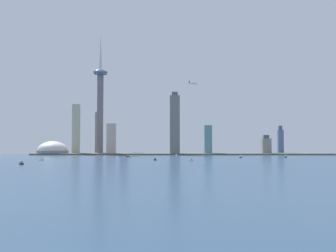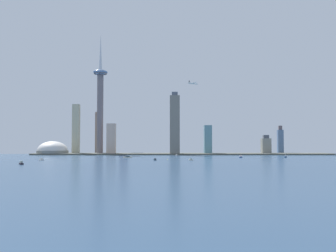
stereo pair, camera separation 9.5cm
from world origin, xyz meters
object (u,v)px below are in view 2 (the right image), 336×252
(skyscraper_1, at_px, (280,141))
(boat_7, at_px, (21,163))
(skyscraper_3, at_px, (207,140))
(skyscraper_7, at_px, (111,139))
(skyscraper_6, at_px, (174,125))
(stadium_dome, at_px, (52,151))
(boat_6, at_px, (190,160))
(skyscraper_0, at_px, (97,128))
(skyscraper_5, at_px, (123,134))
(boat_3, at_px, (154,160))
(observation_tower, at_px, (100,99))
(airplane, at_px, (193,83))
(boat_4, at_px, (240,157))
(skyscraper_4, at_px, (75,129))
(boat_0, at_px, (127,157))
(skyscraper_2, at_px, (265,146))
(boat_2, at_px, (176,155))
(channel_buoy_0, at_px, (167,159))
(boat_1, at_px, (41,160))
(boat_5, at_px, (285,157))

(skyscraper_1, height_order, boat_7, skyscraper_1)
(skyscraper_3, xyz_separation_m, skyscraper_7, (-243.75, -25.65, 1.71))
(skyscraper_6, distance_m, skyscraper_7, 162.74)
(skyscraper_1, bearing_deg, stadium_dome, -175.74)
(boat_6, bearing_deg, skyscraper_0, -85.10)
(skyscraper_5, bearing_deg, boat_3, -75.17)
(observation_tower, bearing_deg, skyscraper_6, -7.22)
(skyscraper_0, bearing_deg, airplane, -6.44)
(boat_4, bearing_deg, skyscraper_4, 70.69)
(skyscraper_4, bearing_deg, boat_3, -55.66)
(skyscraper_7, relative_size, boat_7, 5.60)
(skyscraper_1, bearing_deg, boat_0, -148.99)
(skyscraper_1, height_order, boat_0, skyscraper_1)
(stadium_dome, relative_size, boat_7, 5.63)
(skyscraper_0, distance_m, airplane, 281.90)
(skyscraper_7, bearing_deg, skyscraper_2, 3.39)
(skyscraper_1, xyz_separation_m, boat_2, (-279.24, -134.40, -33.05))
(stadium_dome, xyz_separation_m, channel_buoy_0, (292.19, -279.61, -8.73))
(skyscraper_2, distance_m, channel_buoy_0, 381.92)
(boat_1, bearing_deg, boat_6, 153.66)
(stadium_dome, height_order, boat_5, stadium_dome)
(boat_6, bearing_deg, skyscraper_2, -151.76)
(skyscraper_1, xyz_separation_m, skyscraper_5, (-420.52, 34.88, 20.79))
(skyscraper_4, xyz_separation_m, boat_7, (32.13, -440.48, -63.17))
(skyscraper_0, height_order, boat_4, skyscraper_0)
(skyscraper_3, height_order, boat_0, skyscraper_3)
(channel_buoy_0, distance_m, airplane, 366.96)
(skyscraper_0, bearing_deg, boat_0, -66.38)
(stadium_dome, bearing_deg, skyscraper_2, 0.75)
(skyscraper_2, relative_size, boat_6, 5.38)
(skyscraper_2, relative_size, boat_7, 3.58)
(boat_6, bearing_deg, boat_7, -2.20)
(skyscraper_3, height_order, boat_7, skyscraper_3)
(airplane, bearing_deg, stadium_dome, 149.66)
(stadium_dome, bearing_deg, boat_7, -78.45)
(boat_4, xyz_separation_m, boat_7, (-355.95, -234.25, 0.23))
(observation_tower, height_order, boat_3, observation_tower)
(boat_2, height_order, boat_5, boat_5)
(boat_3, height_order, boat_5, boat_5)
(skyscraper_4, relative_size, boat_6, 14.03)
(boat_5, distance_m, boat_7, 507.99)
(boat_6, relative_size, airplane, 0.34)
(skyscraper_0, relative_size, channel_buoy_0, 97.94)
(skyscraper_7, height_order, boat_2, skyscraper_7)
(skyscraper_1, relative_size, boat_0, 4.01)
(boat_4, relative_size, boat_7, 1.13)
(skyscraper_1, relative_size, boat_5, 7.27)
(skyscraper_4, bearing_deg, boat_5, -22.81)
(skyscraper_3, relative_size, boat_0, 3.97)
(skyscraper_6, distance_m, airplane, 133.20)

